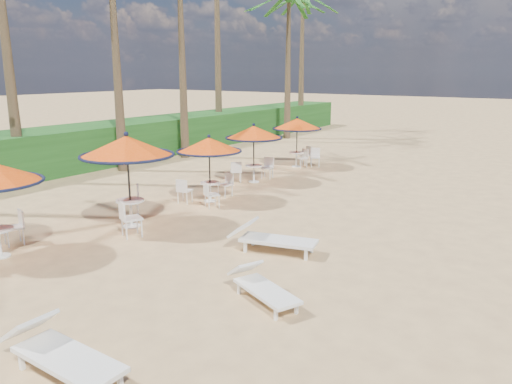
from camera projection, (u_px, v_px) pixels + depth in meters
ground at (157, 331)px, 8.33m from camera, size 160.00×160.00×0.00m
scrub_hedge at (121, 141)px, 24.35m from camera, size 3.00×40.00×1.80m
station_1 at (127, 155)px, 13.42m from camera, size 2.54×2.54×2.65m
station_2 at (209, 153)px, 16.17m from camera, size 2.14×2.14×2.23m
station_3 at (253, 137)px, 19.06m from camera, size 2.19×2.27×2.29m
station_4 at (299, 130)px, 22.15m from camera, size 2.18×2.18×2.28m
lounger_near at (58, 351)px, 7.09m from camera, size 2.12×0.68×0.76m
lounger_mid at (261, 285)px, 9.39m from camera, size 1.85×1.21×0.64m
lounger_far at (270, 237)px, 11.91m from camera, size 2.21×1.16×0.76m
palm_6 at (289, 7)px, 30.16m from camera, size 5.00×5.00×8.76m
palm_7 at (303, 7)px, 34.22m from camera, size 5.00×5.00×9.31m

